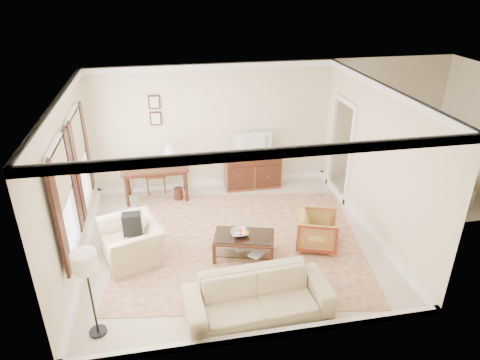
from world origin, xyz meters
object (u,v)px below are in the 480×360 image
object	(u,v)px
club_armchair	(131,236)
striped_armchair	(317,229)
sideboard	(252,171)
writing_desk	(156,171)
coffee_table	(244,240)
tv	(253,138)
sofa	(258,291)

from	to	relation	value
club_armchair	striped_armchair	bearing A→B (deg)	67.88
sideboard	striped_armchair	distance (m)	2.74
club_armchair	sideboard	bearing A→B (deg)	113.63
writing_desk	coffee_table	distance (m)	2.97
striped_armchair	club_armchair	bearing A→B (deg)	104.80
tv	sofa	bearing A→B (deg)	79.00
sideboard	striped_armchair	bearing A→B (deg)	-76.13
tv	sofa	world-z (taller)	tv
writing_desk	sofa	distance (m)	4.25
coffee_table	striped_armchair	xyz separation A→B (m)	(1.39, 0.07, 0.03)
writing_desk	sideboard	distance (m)	2.27
writing_desk	tv	size ratio (longest dim) A/B	1.63
sideboard	tv	distance (m)	0.85
writing_desk	striped_armchair	xyz separation A→B (m)	(2.90, -2.48, -0.31)
tv	club_armchair	distance (m)	3.71
tv	club_armchair	world-z (taller)	tv
sideboard	sofa	distance (m)	4.25
sideboard	tv	bearing A→B (deg)	-90.00
writing_desk	club_armchair	world-z (taller)	club_armchair
coffee_table	tv	bearing A→B (deg)	74.75
coffee_table	writing_desk	bearing A→B (deg)	120.66
striped_armchair	club_armchair	distance (m)	3.38
sideboard	coffee_table	world-z (taller)	sideboard
tv	club_armchair	xyz separation A→B (m)	(-2.71, -2.41, -0.77)
sideboard	coffee_table	distance (m)	2.82
tv	sofa	xyz separation A→B (m)	(-0.81, -4.16, -0.82)
writing_desk	striped_armchair	world-z (taller)	writing_desk
sideboard	sofa	bearing A→B (deg)	-100.95
writing_desk	sideboard	world-z (taller)	sideboard
writing_desk	sofa	bearing A→B (deg)	-70.23
coffee_table	club_armchair	distance (m)	2.00
writing_desk	sideboard	xyz separation A→B (m)	(2.24, 0.18, -0.28)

